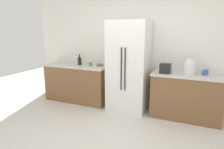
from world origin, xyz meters
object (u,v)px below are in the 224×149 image
bottle_b (76,61)px  cup_b (205,73)px  toaster (165,68)px  refrigerator (129,67)px  bowl_a (100,65)px  rice_cooker (190,67)px  cup_a (206,72)px  cup_c (91,64)px  bottle_a (80,61)px

bottle_b → cup_b: bottle_b is taller
toaster → bottle_b: 2.20m
refrigerator → bowl_a: refrigerator is taller
rice_cooker → refrigerator: bearing=-179.2°
cup_a → toaster: bearing=-162.1°
toaster → cup_c: toaster is taller
cup_b → cup_a: bearing=77.0°
cup_b → cup_c: bearing=-178.7°
cup_c → bowl_a: (0.18, 0.11, -0.02)m
cup_a → rice_cooker: bearing=-151.3°
cup_a → bottle_b: bearing=-179.7°
rice_cooker → cup_c: 2.13m
cup_c → bowl_a: 0.21m
cup_b → rice_cooker: bearing=-169.3°
rice_cooker → bottle_a: (-2.44, 0.03, -0.05)m
refrigerator → cup_c: size_ratio=19.53×
bottle_a → bottle_b: bearing=147.3°
refrigerator → rice_cooker: (1.20, 0.02, 0.08)m
rice_cooker → cup_a: rice_cooker is taller
toaster → bowl_a: toaster is taller
bottle_b → bottle_a: bearing=-32.7°
toaster → cup_c: (-1.69, 0.07, -0.05)m
refrigerator → cup_a: refrigerator is taller
bottle_a → cup_c: bearing=-6.4°
refrigerator → bottle_b: bearing=173.5°
cup_b → refrigerator: bearing=-177.4°
bottle_a → bottle_b: (-0.18, 0.11, -0.02)m
rice_cooker → bottle_b: size_ratio=1.34×
rice_cooker → bowl_a: 1.96m
cup_b → toaster: bearing=-169.9°
bowl_a → cup_a: bearing=1.3°
bottle_a → cup_c: size_ratio=2.70×
cup_a → bowl_a: size_ratio=0.59×
rice_cooker → cup_c: rice_cooker is taller
cup_c → toaster: bearing=-2.3°
cup_a → bowl_a: (-2.24, -0.05, -0.02)m
rice_cooker → bottle_b: rice_cooker is taller
cup_b → bowl_a: size_ratio=0.63×
toaster → bottle_a: 2.01m
toaster → bottle_b: (-2.19, 0.22, -0.01)m
refrigerator → cup_c: (-0.92, 0.01, -0.01)m
bowl_a → rice_cooker: bearing=-3.2°
refrigerator → rice_cooker: size_ratio=6.28×
rice_cooker → bowl_a: bearing=176.8°
rice_cooker → cup_c: bearing=-179.8°
toaster → cup_a: 0.76m
refrigerator → bottle_a: (-1.24, 0.05, 0.04)m
cup_b → cup_c: cup_c is taller
rice_cooker → cup_b: rice_cooker is taller
bottle_a → bowl_a: (0.49, 0.08, -0.07)m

